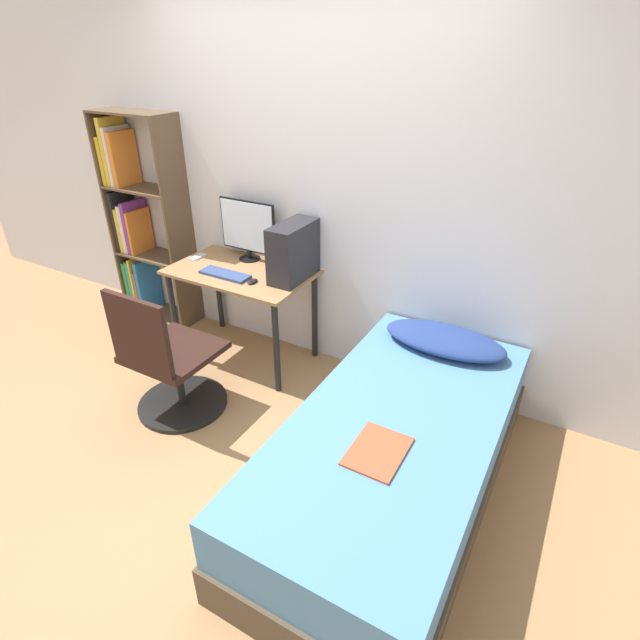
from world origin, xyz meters
The scene contains 13 objects.
ground_plane centered at (0.00, 0.00, 0.00)m, with size 14.00×14.00×0.00m, color #9E754C.
wall_back centered at (0.00, 1.40, 1.25)m, with size 8.00×0.05×2.50m.
desk centered at (-0.42, 1.07, 0.61)m, with size 1.03×0.61×0.72m.
bookshelf centered at (-1.60, 1.23, 0.82)m, with size 0.69×0.29×1.71m.
office_chair centered at (-0.42, 0.29, 0.34)m, with size 0.59×0.59×0.92m.
bed centered at (1.09, 0.36, 0.25)m, with size 0.98×2.02×0.51m.
pillow centered at (1.09, 1.11, 0.57)m, with size 0.74×0.36×0.11m.
magazine centered at (1.10, 0.09, 0.52)m, with size 0.24×0.32×0.01m.
monitor centered at (-0.49, 1.27, 0.96)m, with size 0.47×0.16×0.45m.
keyboard centered at (-0.46, 0.94, 0.73)m, with size 0.38×0.13×0.02m.
pc_tower centered at (-0.01, 1.15, 0.92)m, with size 0.19×0.40×0.39m.
mouse centered at (-0.22, 0.94, 0.73)m, with size 0.06×0.09×0.02m.
phone centered at (-0.85, 1.10, 0.73)m, with size 0.07×0.14×0.01m.
Camera 1 is at (1.71, -1.51, 2.17)m, focal length 28.00 mm.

